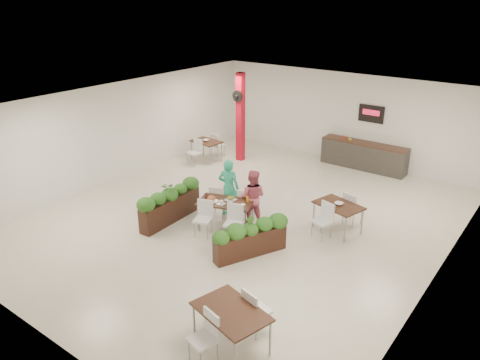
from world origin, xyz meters
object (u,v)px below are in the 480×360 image
at_px(service_counter, 364,155).
at_px(planter_right, 250,237).
at_px(red_column, 240,116).
at_px(main_table, 225,205).
at_px(side_table_c, 231,316).
at_px(side_table_a, 206,144).
at_px(side_table_b, 338,209).
at_px(diner_man, 229,188).
at_px(planter_left, 170,203).
at_px(diner_woman, 252,197).

distance_m(service_counter, planter_right, 7.15).
xyz_separation_m(red_column, service_counter, (4.00, 1.86, -1.15)).
bearing_deg(main_table, planter_right, -29.23).
xyz_separation_m(planter_right, side_table_c, (1.50, -2.68, 0.14)).
height_order(red_column, side_table_a, red_column).
bearing_deg(service_counter, side_table_b, -74.49).
bearing_deg(side_table_b, diner_man, -146.68).
distance_m(planter_left, planter_right, 2.78).
height_order(diner_man, side_table_b, diner_man).
bearing_deg(red_column, side_table_c, -54.24).
bearing_deg(planter_left, diner_man, 50.35).
height_order(planter_left, planter_right, planter_left).
relative_size(diner_man, side_table_c, 0.97).
height_order(planter_right, side_table_a, planter_right).
height_order(main_table, side_table_a, same).
bearing_deg(diner_woman, side_table_b, -175.09).
bearing_deg(planter_left, side_table_a, 119.11).
bearing_deg(planter_left, side_table_c, -33.65).
relative_size(service_counter, diner_woman, 1.99).
xyz_separation_m(diner_woman, side_table_b, (2.05, 0.94, -0.12)).
bearing_deg(service_counter, side_table_c, -79.98).
xyz_separation_m(red_column, side_table_c, (5.73, -7.96, -1.01)).
distance_m(service_counter, diner_man, 5.94).
relative_size(planter_right, side_table_a, 1.09).
bearing_deg(diner_woman, service_counter, -116.77).
bearing_deg(diner_man, side_table_b, 178.54).
height_order(red_column, main_table, red_column).
distance_m(diner_man, planter_left, 1.64).
xyz_separation_m(planter_right, side_table_a, (-5.17, 4.47, 0.12)).
bearing_deg(red_column, service_counter, 25.00).
distance_m(diner_woman, planter_right, 1.72).
bearing_deg(side_table_b, main_table, -131.89).
height_order(main_table, diner_man, diner_man).
distance_m(service_counter, side_table_b, 4.98).
xyz_separation_m(service_counter, main_table, (-1.12, -6.39, 0.14)).
height_order(service_counter, planter_left, service_counter).
relative_size(main_table, side_table_c, 1.16).
distance_m(diner_woman, side_table_c, 4.77).
height_order(diner_woman, planter_right, diner_woman).
relative_size(planter_right, side_table_c, 1.07).
distance_m(diner_man, side_table_b, 3.00).
distance_m(diner_woman, side_table_b, 2.25).
bearing_deg(side_table_b, red_column, 166.31).
relative_size(diner_woman, side_table_b, 0.90).
distance_m(planter_left, side_table_a, 4.92).
xyz_separation_m(side_table_a, side_table_b, (6.27, -2.12, 0.01)).
height_order(planter_left, side_table_a, planter_left).
bearing_deg(red_column, diner_woman, -49.68).
bearing_deg(diner_man, red_column, -76.96).
relative_size(diner_man, side_table_a, 0.99).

